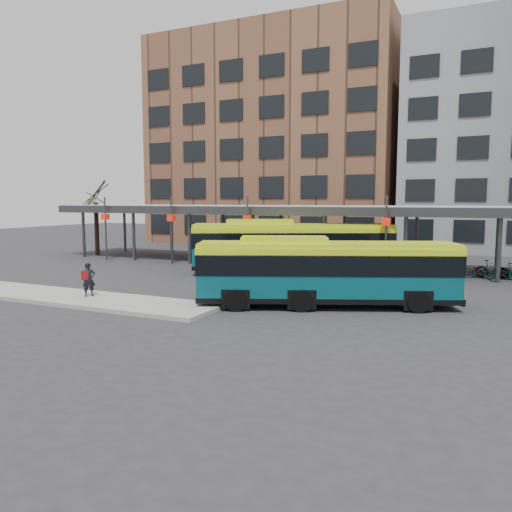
{
  "coord_description": "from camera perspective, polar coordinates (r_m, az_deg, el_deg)",
  "views": [
    {
      "loc": [
        11.34,
        -19.87,
        4.52
      ],
      "look_at": [
        1.06,
        2.3,
        1.8
      ],
      "focal_mm": 35.0,
      "sensor_mm": 36.0,
      "label": 1
    }
  ],
  "objects": [
    {
      "name": "tree",
      "position": [
        43.37,
        -17.75,
        3.3
      ],
      "size": [
        1.64,
        1.64,
        5.6
      ],
      "color": "black",
      "rests_on": "ground"
    },
    {
      "name": "bus_front",
      "position": [
        21.44,
        7.91,
        -1.64
      ],
      "size": [
        10.93,
        6.34,
        3.0
      ],
      "rotation": [
        0.0,
        0.0,
        0.4
      ],
      "color": "#074550",
      "rests_on": "ground"
    },
    {
      "name": "canopy",
      "position": [
        34.67,
        5.72,
        5.31
      ],
      "size": [
        40.0,
        6.53,
        4.8
      ],
      "color": "#999B9E",
      "rests_on": "ground"
    },
    {
      "name": "building_brick",
      "position": [
        56.46,
        2.58,
        12.94
      ],
      "size": [
        26.0,
        14.0,
        22.0
      ],
      "primitive_type": "cube",
      "color": "brown",
      "rests_on": "ground"
    },
    {
      "name": "boarding_island",
      "position": [
        24.24,
        -19.78,
        -4.56
      ],
      "size": [
        14.0,
        3.0,
        0.18
      ],
      "primitive_type": "cube",
      "color": "gray",
      "rests_on": "ground"
    },
    {
      "name": "bus_rear",
      "position": [
        30.98,
        4.08,
        1.21
      ],
      "size": [
        12.16,
        7.52,
        3.37
      ],
      "rotation": [
        0.0,
        0.0,
        0.44
      ],
      "color": "#074550",
      "rests_on": "ground"
    },
    {
      "name": "ground",
      "position": [
        23.32,
        -4.75,
        -4.85
      ],
      "size": [
        120.0,
        120.0,
        0.0
      ],
      "primitive_type": "plane",
      "color": "#28282B",
      "rests_on": "ground"
    },
    {
      "name": "pedestrian",
      "position": [
        23.91,
        -18.59,
        -2.54
      ],
      "size": [
        0.64,
        0.67,
        1.54
      ],
      "rotation": [
        0.0,
        0.0,
        0.91
      ],
      "color": "black",
      "rests_on": "boarding_island"
    }
  ]
}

